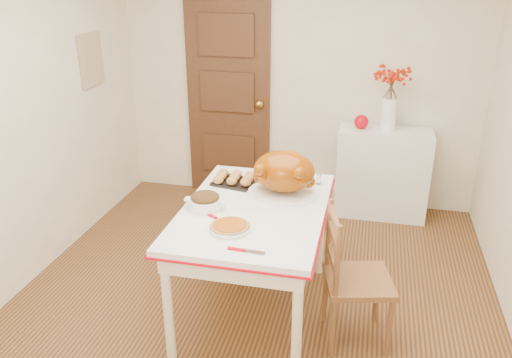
% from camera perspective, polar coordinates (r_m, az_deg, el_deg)
% --- Properties ---
extents(floor, '(3.50, 4.00, 0.00)m').
position_cam_1_polar(floor, '(3.80, -0.59, -14.22)').
color(floor, '#412212').
rests_on(floor, ground).
extents(wall_back, '(3.50, 0.00, 2.50)m').
position_cam_1_polar(wall_back, '(5.11, 4.70, 10.99)').
color(wall_back, beige).
rests_on(wall_back, ground).
extents(wall_left, '(0.00, 4.00, 2.50)m').
position_cam_1_polar(wall_left, '(3.98, -26.08, 5.35)').
color(wall_left, beige).
rests_on(wall_left, ground).
extents(door_back, '(0.85, 0.06, 2.06)m').
position_cam_1_polar(door_back, '(5.27, -3.06, 8.95)').
color(door_back, '#3B1D11').
rests_on(door_back, ground).
extents(photo_board, '(0.03, 0.35, 0.45)m').
position_cam_1_polar(photo_board, '(4.88, -17.77, 12.46)').
color(photo_board, '#CBB98A').
rests_on(photo_board, ground).
extents(sideboard, '(0.86, 0.38, 0.86)m').
position_cam_1_polar(sideboard, '(5.08, 13.76, 0.64)').
color(sideboard, silver).
rests_on(sideboard, floor).
extents(kitchen_table, '(0.93, 1.36, 0.82)m').
position_cam_1_polar(kitchen_table, '(3.56, -0.18, -9.07)').
color(kitchen_table, white).
rests_on(kitchen_table, floor).
extents(chair_oak, '(0.49, 0.49, 0.92)m').
position_cam_1_polar(chair_oak, '(3.36, 11.28, -10.63)').
color(chair_oak, brown).
rests_on(chair_oak, floor).
extents(berry_vase, '(0.32, 0.32, 0.62)m').
position_cam_1_polar(berry_vase, '(4.86, 14.63, 8.72)').
color(berry_vase, white).
rests_on(berry_vase, sideboard).
extents(apple, '(0.13, 0.13, 0.13)m').
position_cam_1_polar(apple, '(4.92, 11.56, 6.22)').
color(apple, '#BE0310').
rests_on(apple, sideboard).
extents(turkey_platter, '(0.57, 0.49, 0.31)m').
position_cam_1_polar(turkey_platter, '(3.49, 3.10, 0.57)').
color(turkey_platter, '#863302').
rests_on(turkey_platter, kitchen_table).
extents(pumpkin_pie, '(0.27, 0.27, 0.05)m').
position_cam_1_polar(pumpkin_pie, '(3.08, -2.91, -5.26)').
color(pumpkin_pie, '#A0490F').
rests_on(pumpkin_pie, kitchen_table).
extents(stuffing_dish, '(0.28, 0.23, 0.11)m').
position_cam_1_polar(stuffing_dish, '(3.34, -5.63, -2.43)').
color(stuffing_dish, '#4C2D13').
rests_on(stuffing_dish, kitchen_table).
extents(rolls_tray, '(0.33, 0.28, 0.08)m').
position_cam_1_polar(rolls_tray, '(3.71, -2.41, 0.05)').
color(rolls_tray, olive).
rests_on(rolls_tray, kitchen_table).
extents(pie_server, '(0.22, 0.07, 0.01)m').
position_cam_1_polar(pie_server, '(2.87, -1.09, -7.94)').
color(pie_server, silver).
rests_on(pie_server, kitchen_table).
extents(carving_knife, '(0.23, 0.17, 0.01)m').
position_cam_1_polar(carving_knife, '(3.20, -4.00, -4.53)').
color(carving_knife, silver).
rests_on(carving_knife, kitchen_table).
extents(drinking_glass, '(0.06, 0.06, 0.10)m').
position_cam_1_polar(drinking_glass, '(3.79, 2.71, 0.73)').
color(drinking_glass, white).
rests_on(drinking_glass, kitchen_table).
extents(shaker_pair, '(0.09, 0.06, 0.08)m').
position_cam_1_polar(shaker_pair, '(3.73, 6.56, 0.07)').
color(shaker_pair, white).
rests_on(shaker_pair, kitchen_table).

